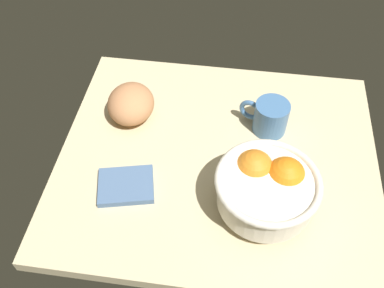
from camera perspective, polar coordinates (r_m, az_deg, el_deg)
ground_plane at (r=103.47cm, az=3.40°, el=-2.21°), size 75.01×64.94×3.00cm
fruit_bowl at (r=90.22cm, az=9.93°, el=-5.55°), size 21.73×21.73×12.09cm
bread_loaf at (r=108.85cm, az=-8.10°, el=5.30°), size 12.29×13.68×8.73cm
napkin_folded at (r=97.36cm, az=-8.74°, el=-5.48°), size 14.10×12.20×1.57cm
mug at (r=106.62cm, az=10.23°, el=3.56°), size 12.18×8.35×8.29cm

